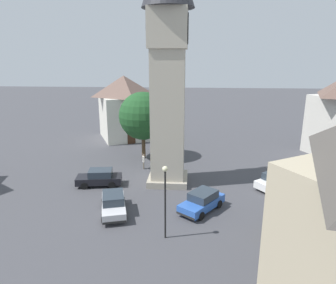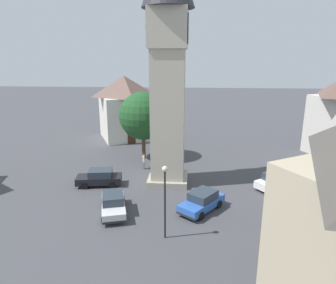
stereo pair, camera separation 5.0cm
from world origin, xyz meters
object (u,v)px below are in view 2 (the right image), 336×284
at_px(car_silver_kerb, 300,224).
at_px(tree, 143,116).
at_px(car_blue_kerb, 113,204).
at_px(lamp_post, 165,191).
at_px(car_red_corner, 202,201).
at_px(pedestrian, 144,160).
at_px(building_shop_left, 125,107).
at_px(car_black_far, 277,181).
at_px(car_white_side, 100,178).
at_px(clock_tower, 168,40).

distance_m(car_silver_kerb, tree, 20.43).
xyz_separation_m(car_blue_kerb, lamp_post, (-3.00, -4.22, 2.59)).
bearing_deg(lamp_post, car_blue_kerb, 54.62).
bearing_deg(car_red_corner, pedestrian, 34.36).
height_order(car_silver_kerb, building_shop_left, building_shop_left).
height_order(car_red_corner, lamp_post, lamp_post).
height_order(car_black_far, pedestrian, pedestrian).
xyz_separation_m(tree, building_shop_left, (9.38, 4.24, -0.41)).
height_order(pedestrian, lamp_post, lamp_post).
xyz_separation_m(car_black_far, lamp_post, (-8.58, 9.36, 2.59)).
height_order(car_black_far, tree, tree).
xyz_separation_m(pedestrian, building_shop_left, (13.06, 4.80, 3.66)).
height_order(car_white_side, car_black_far, same).
bearing_deg(car_black_far, car_red_corner, 123.93).
bearing_deg(pedestrian, building_shop_left, 20.18).
height_order(car_white_side, lamp_post, lamp_post).
relative_size(car_white_side, car_black_far, 1.00).
height_order(car_white_side, building_shop_left, building_shop_left).
height_order(clock_tower, building_shop_left, clock_tower).
distance_m(clock_tower, tree, 11.08).
distance_m(clock_tower, lamp_post, 13.39).
bearing_deg(clock_tower, car_blue_kerb, 150.05).
bearing_deg(pedestrian, car_silver_kerb, -132.89).
height_order(car_red_corner, building_shop_left, building_shop_left).
bearing_deg(pedestrian, clock_tower, -139.15).
relative_size(car_silver_kerb, building_shop_left, 0.45).
relative_size(clock_tower, car_silver_kerb, 4.97).
bearing_deg(car_white_side, car_blue_kerb, -152.56).
relative_size(car_silver_kerb, car_white_side, 1.02).
bearing_deg(building_shop_left, car_black_far, -134.28).
distance_m(pedestrian, building_shop_left, 14.39).
xyz_separation_m(clock_tower, building_shop_left, (16.40, 7.69, -8.25)).
bearing_deg(car_silver_kerb, building_shop_left, 34.98).
distance_m(car_silver_kerb, lamp_post, 9.39).
bearing_deg(car_silver_kerb, lamp_post, 97.53).
relative_size(car_black_far, lamp_post, 0.86).
distance_m(car_white_side, pedestrian, 5.76).
relative_size(car_white_side, building_shop_left, 0.44).
relative_size(car_silver_kerb, lamp_post, 0.89).
relative_size(clock_tower, car_red_corner, 5.11).
bearing_deg(car_white_side, car_red_corner, -113.53).
distance_m(clock_tower, car_red_corner, 13.64).
bearing_deg(car_silver_kerb, car_white_side, 66.50).
bearing_deg(lamp_post, building_shop_left, 17.76).
height_order(car_silver_kerb, tree, tree).
distance_m(pedestrian, tree, 5.51).
xyz_separation_m(clock_tower, car_black_far, (-0.77, -9.92, -12.15)).
bearing_deg(car_silver_kerb, tree, 40.46).
relative_size(car_black_far, pedestrian, 2.56).
height_order(car_white_side, pedestrian, pedestrian).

